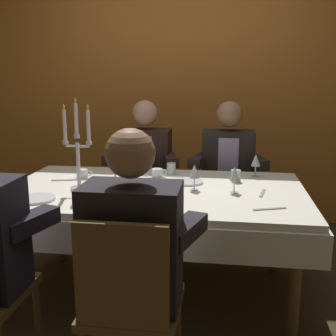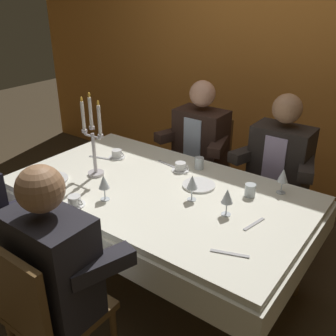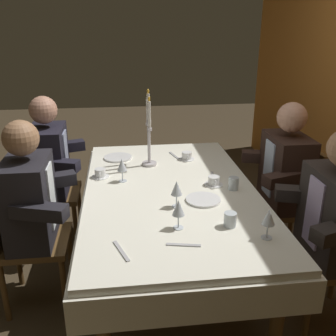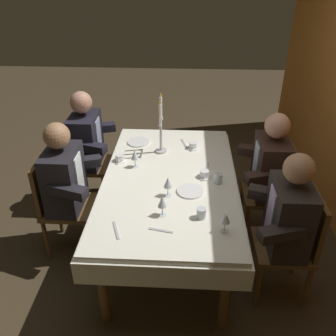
{
  "view_description": "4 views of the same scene",
  "coord_description": "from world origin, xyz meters",
  "views": [
    {
      "loc": [
        0.45,
        -2.53,
        1.46
      ],
      "look_at": [
        0.08,
        0.04,
        0.87
      ],
      "focal_mm": 44.63,
      "sensor_mm": 36.0,
      "label": 1
    },
    {
      "loc": [
        1.33,
        -1.7,
        1.9
      ],
      "look_at": [
        0.09,
        -0.02,
        0.92
      ],
      "focal_mm": 40.9,
      "sensor_mm": 36.0,
      "label": 2
    },
    {
      "loc": [
        2.28,
        -0.3,
        1.78
      ],
      "look_at": [
        0.1,
        -0.03,
        0.93
      ],
      "focal_mm": 41.4,
      "sensor_mm": 36.0,
      "label": 3
    },
    {
      "loc": [
        2.57,
        0.13,
        2.36
      ],
      "look_at": [
        0.08,
        -0.01,
        0.89
      ],
      "focal_mm": 38.81,
      "sensor_mm": 36.0,
      "label": 4
    }
  ],
  "objects": [
    {
      "name": "ground_plane",
      "position": [
        0.0,
        0.0,
        0.0
      ],
      "size": [
        12.0,
        12.0,
        0.0
      ],
      "primitive_type": "plane",
      "color": "#403321"
    },
    {
      "name": "dining_table",
      "position": [
        0.0,
        0.0,
        0.62
      ],
      "size": [
        1.94,
        1.14,
        0.74
      ],
      "color": "white",
      "rests_on": "ground_plane"
    },
    {
      "name": "candelabra",
      "position": [
        -0.46,
        -0.1,
        0.97
      ],
      "size": [
        0.19,
        0.11,
        0.57
      ],
      "color": "silver",
      "rests_on": "dining_table"
    },
    {
      "name": "dinner_plate_0",
      "position": [
        0.2,
        0.17,
        0.75
      ],
      "size": [
        0.21,
        0.21,
        0.01
      ],
      "primitive_type": "cylinder",
      "color": "white",
      "rests_on": "dining_table"
    },
    {
      "name": "dinner_plate_1",
      "position": [
        -0.64,
        -0.34,
        0.75
      ],
      "size": [
        0.22,
        0.22,
        0.01
      ],
      "primitive_type": "cylinder",
      "color": "white",
      "rests_on": "dining_table"
    },
    {
      "name": "wine_glass_0",
      "position": [
        0.5,
        -0.03,
        0.85
      ],
      "size": [
        0.07,
        0.07,
        0.16
      ],
      "color": "silver",
      "rests_on": "dining_table"
    },
    {
      "name": "wine_glass_1",
      "position": [
        -0.17,
        -0.31,
        0.85
      ],
      "size": [
        0.07,
        0.07,
        0.16
      ],
      "color": "silver",
      "rests_on": "dining_table"
    },
    {
      "name": "wine_glass_2",
      "position": [
        0.26,
        0.0,
        0.85
      ],
      "size": [
        0.07,
        0.07,
        0.16
      ],
      "color": "silver",
      "rests_on": "dining_table"
    },
    {
      "name": "wine_glass_3",
      "position": [
        0.66,
        0.4,
        0.86
      ],
      "size": [
        0.07,
        0.07,
        0.16
      ],
      "color": "silver",
      "rests_on": "dining_table"
    },
    {
      "name": "water_tumbler_0",
      "position": [
        0.52,
        0.25,
        0.78
      ],
      "size": [
        0.07,
        0.07,
        0.08
      ],
      "primitive_type": "cylinder",
      "color": "silver",
      "rests_on": "dining_table"
    },
    {
      "name": "water_tumbler_1",
      "position": [
        0.06,
        0.4,
        0.78
      ],
      "size": [
        0.07,
        0.07,
        0.08
      ],
      "primitive_type": "cylinder",
      "color": "silver",
      "rests_on": "dining_table"
    },
    {
      "name": "coffee_cup_0",
      "position": [
        -0.54,
        0.2,
        0.77
      ],
      "size": [
        0.13,
        0.12,
        0.06
      ],
      "color": "white",
      "rests_on": "dining_table"
    },
    {
      "name": "coffee_cup_1",
      "position": [
        -0.26,
        -0.46,
        0.77
      ],
      "size": [
        0.13,
        0.12,
        0.06
      ],
      "color": "white",
      "rests_on": "dining_table"
    },
    {
      "name": "coffee_cup_2",
      "position": [
        -0.03,
        0.29,
        0.77
      ],
      "size": [
        0.13,
        0.12,
        0.06
      ],
      "color": "white",
      "rests_on": "dining_table"
    },
    {
      "name": "fork_0",
      "position": [
        0.67,
        -0.02,
        0.74
      ],
      "size": [
        0.05,
        0.17,
        0.01
      ],
      "primitive_type": "cube",
      "rotation": [
        0.0,
        0.0,
        1.36
      ],
      "color": "#B7B7BC",
      "rests_on": "dining_table"
    },
    {
      "name": "knife_1",
      "position": [
        0.69,
        -0.33,
        0.74
      ],
      "size": [
        0.18,
        0.08,
        0.01
      ],
      "primitive_type": "cube",
      "rotation": [
        0.0,
        0.0,
        0.34
      ],
      "color": "#B7B7BC",
      "rests_on": "dining_table"
    },
    {
      "name": "knife_2",
      "position": [
        -0.16,
        0.32,
        0.74
      ],
      "size": [
        0.19,
        0.05,
        0.01
      ],
      "primitive_type": "cube",
      "rotation": [
        0.0,
        0.0,
        -0.15
      ],
      "color": "#B7B7BC",
      "rests_on": "dining_table"
    },
    {
      "name": "knife_3",
      "position": [
        -0.64,
        0.11,
        0.74
      ],
      "size": [
        0.19,
        0.07,
        0.01
      ],
      "primitive_type": "cube",
      "rotation": [
        0.0,
        0.0,
        0.27
      ],
      "color": "#B7B7BC",
      "rests_on": "dining_table"
    },
    {
      "name": "seated_diner_0",
      "position": [
        -0.68,
        -0.89,
        0.74
      ],
      "size": [
        0.63,
        0.48,
        1.24
      ],
      "color": "brown",
      "rests_on": "ground_plane"
    },
    {
      "name": "seated_diner_1",
      "position": [
        -0.23,
        0.89,
        0.74
      ],
      "size": [
        0.63,
        0.48,
        1.24
      ],
      "color": "brown",
      "rests_on": "ground_plane"
    },
    {
      "name": "seated_diner_2",
      "position": [
        0.06,
        -0.89,
        0.74
      ],
      "size": [
        0.63,
        0.48,
        1.24
      ],
      "color": "brown",
      "rests_on": "ground_plane"
    },
    {
      "name": "seated_diner_3",
      "position": [
        0.47,
        0.89,
        0.74
      ],
      "size": [
        0.63,
        0.48,
        1.24
      ],
      "color": "brown",
      "rests_on": "ground_plane"
    }
  ]
}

